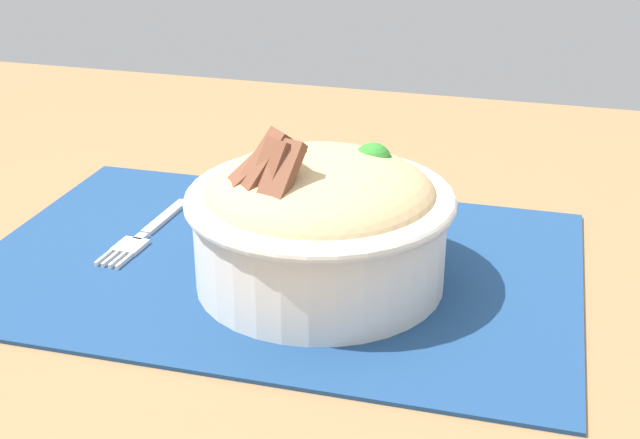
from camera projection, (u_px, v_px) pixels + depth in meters
name	position (u px, v px, depth m)	size (l,w,h in m)	color
table	(323.00, 342.00, 0.70)	(1.38, 0.99, 0.76)	olive
placemat	(277.00, 263.00, 0.67)	(0.46, 0.31, 0.00)	navy
bowl	(319.00, 217.00, 0.62)	(0.23, 0.23, 0.12)	silver
fork	(144.00, 235.00, 0.71)	(0.02, 0.13, 0.00)	#B5B5B5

